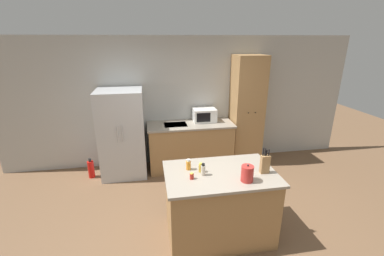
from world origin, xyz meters
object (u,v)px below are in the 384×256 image
at_px(knife_block, 265,164).
at_px(pantry_cabinet, 246,111).
at_px(microwave, 204,115).
at_px(spice_bottle_amber_oil, 192,176).
at_px(kettle, 247,174).
at_px(refrigerator, 122,133).
at_px(spice_bottle_green_herb, 188,165).
at_px(fire_extinguisher, 91,169).
at_px(spice_bottle_short_red, 201,168).
at_px(spice_bottle_tall_dark, 203,170).

bearing_deg(knife_block, pantry_cabinet, 74.61).
height_order(pantry_cabinet, microwave, pantry_cabinet).
xyz_separation_m(spice_bottle_amber_oil, kettle, (0.63, -0.16, 0.06)).
bearing_deg(refrigerator, spice_bottle_amber_oil, -64.48).
bearing_deg(spice_bottle_amber_oil, spice_bottle_green_herb, 90.55).
xyz_separation_m(refrigerator, pantry_cabinet, (2.50, 0.11, 0.29)).
bearing_deg(fire_extinguisher, spice_bottle_short_red, -46.16).
relative_size(spice_bottle_tall_dark, spice_bottle_green_herb, 1.10).
xyz_separation_m(refrigerator, knife_block, (1.90, -2.06, 0.24)).
bearing_deg(knife_block, microwave, 97.05).
relative_size(refrigerator, knife_block, 4.99).
xyz_separation_m(pantry_cabinet, microwave, (-0.87, 0.06, -0.05)).
bearing_deg(spice_bottle_tall_dark, fire_extinguisher, 132.75).
distance_m(microwave, spice_bottle_green_herb, 2.09).
height_order(microwave, fire_extinguisher, microwave).
bearing_deg(knife_block, refrigerator, 132.65).
distance_m(spice_bottle_tall_dark, spice_bottle_amber_oil, 0.17).
xyz_separation_m(refrigerator, spice_bottle_tall_dark, (1.13, -1.99, 0.19)).
bearing_deg(kettle, refrigerator, 126.11).
bearing_deg(refrigerator, knife_block, -47.35).
xyz_separation_m(refrigerator, kettle, (1.61, -2.21, 0.21)).
relative_size(kettle, fire_extinguisher, 0.56).
height_order(knife_block, spice_bottle_short_red, knife_block).
height_order(refrigerator, spice_bottle_amber_oil, refrigerator).
xyz_separation_m(refrigerator, fire_extinguisher, (-0.64, -0.08, -0.66)).
bearing_deg(spice_bottle_short_red, spice_bottle_green_herb, 148.10).
distance_m(spice_bottle_green_herb, kettle, 0.75).
height_order(microwave, knife_block, knife_block).
relative_size(microwave, knife_block, 1.36).
bearing_deg(spice_bottle_green_herb, microwave, 72.03).
bearing_deg(pantry_cabinet, refrigerator, -177.52).
bearing_deg(spice_bottle_short_red, kettle, -31.84).
height_order(pantry_cabinet, spice_bottle_amber_oil, pantry_cabinet).
height_order(spice_bottle_green_herb, kettle, kettle).
xyz_separation_m(spice_bottle_tall_dark, spice_bottle_short_red, (-0.01, 0.09, -0.01)).
relative_size(spice_bottle_tall_dark, fire_extinguisher, 0.40).
height_order(pantry_cabinet, fire_extinguisher, pantry_cabinet).
bearing_deg(microwave, fire_extinguisher, -173.74).
distance_m(refrigerator, microwave, 1.65).
bearing_deg(spice_bottle_short_red, spice_bottle_tall_dark, -81.35).
xyz_separation_m(spice_bottle_green_herb, kettle, (0.63, -0.39, 0.03)).
xyz_separation_m(microwave, knife_block, (0.28, -2.24, 0.00)).
xyz_separation_m(refrigerator, spice_bottle_short_red, (1.12, -1.91, 0.17)).
relative_size(spice_bottle_short_red, kettle, 0.58).
xyz_separation_m(spice_bottle_tall_dark, spice_bottle_green_herb, (-0.15, 0.17, -0.01)).
bearing_deg(spice_bottle_short_red, pantry_cabinet, 55.61).
xyz_separation_m(knife_block, spice_bottle_green_herb, (-0.92, 0.25, -0.06)).
xyz_separation_m(spice_bottle_short_red, spice_bottle_amber_oil, (-0.14, -0.15, -0.02)).
bearing_deg(microwave, spice_bottle_amber_oil, -106.10).
xyz_separation_m(knife_block, spice_bottle_amber_oil, (-0.92, 0.01, -0.09)).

